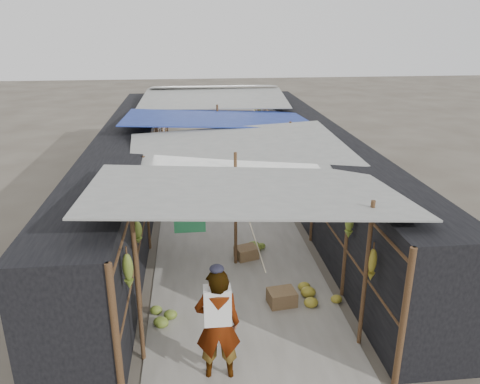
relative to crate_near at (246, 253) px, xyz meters
name	(u,v)px	position (x,y,z in m)	size (l,w,h in m)	color
ground	(254,351)	(-0.27, -3.21, -0.14)	(80.00, 80.00, 0.00)	#6B6356
aisle_slab	(224,206)	(-0.27, 3.29, -0.13)	(3.60, 16.00, 0.02)	#9E998E
stall_left	(128,173)	(-2.97, 3.29, 1.01)	(1.40, 15.00, 2.30)	black
stall_right	(315,166)	(2.43, 3.29, 1.01)	(1.40, 15.00, 2.30)	black
crate_near	(246,253)	(0.00, 0.00, 0.00)	(0.48, 0.39, 0.29)	brown
crate_mid	(282,298)	(0.45, -1.93, 0.01)	(0.52, 0.41, 0.31)	brown
crate_back	(190,176)	(-1.25, 5.92, -0.01)	(0.43, 0.35, 0.27)	brown
black_basin	(273,186)	(1.43, 4.66, -0.04)	(0.67, 0.67, 0.20)	black
vendor_elderly	(218,325)	(-0.88, -3.71, 0.78)	(0.67, 0.44, 1.85)	white
shopper_blue	(203,158)	(-0.79, 5.69, 0.68)	(0.80, 0.62, 1.64)	#2152A7
vendor_seated	(252,188)	(0.62, 3.62, 0.29)	(0.56, 0.32, 0.87)	#49453F
market_canopy	(223,124)	(-0.24, 3.59, 2.27)	(5.62, 15.20, 2.77)	brown
hanging_bananas	(217,151)	(-0.45, 3.29, 1.54)	(3.95, 13.74, 0.83)	olive
floor_bananas	(235,202)	(0.05, 3.20, 0.01)	(3.57, 10.33, 0.34)	olive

